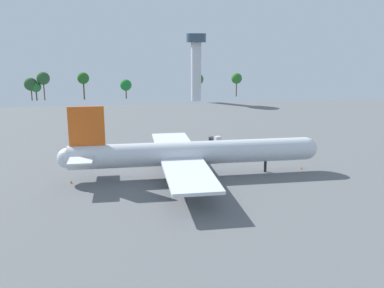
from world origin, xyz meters
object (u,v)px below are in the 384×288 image
Objects in this scene: safety_cone_tail at (71,182)px; control_tower at (196,60)px; cargo_airplane at (190,153)px; baggage_tug at (296,146)px; fuel_truck at (215,139)px; safety_cone_nose at (301,168)px.

control_tower is (54.64, 141.84, 22.75)m from safety_cone_tail.
baggage_tug is at bearing 29.12° from cargo_airplane.
cargo_airplane is at bearing -150.88° from baggage_tug.
control_tower reaches higher than cargo_airplane.
cargo_airplane is 12.57× the size of fuel_truck.
safety_cone_nose is (15.92, -33.81, -0.82)m from fuel_truck.
control_tower is at bearing 68.93° from safety_cone_tail.
cargo_airplane is 143.80m from control_tower.
safety_cone_nose is (-6.63, -19.60, -0.89)m from baggage_tug.
control_tower reaches higher than safety_cone_tail.
baggage_tug is at bearing 71.31° from safety_cone_nose.
control_tower is (25.58, 140.43, 17.39)m from cargo_airplane.
cargo_airplane is 102.30× the size of safety_cone_nose.
safety_cone_nose is 0.84× the size of safety_cone_tail.
baggage_tug is 6.87× the size of safety_cone_nose.
control_tower is at bearing 91.77° from safety_cone_nose.
safety_cone_tail is (-65.59, -21.75, -0.83)m from baggage_tug.
baggage_tug is (22.55, -14.21, 0.07)m from fuel_truck.
safety_cone_tail reaches higher than safety_cone_nose.
fuel_truck is at bearing 67.97° from cargo_airplane.
safety_cone_nose is at bearing -88.23° from control_tower.
fuel_truck is (13.98, 34.56, -4.60)m from cargo_airplane.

